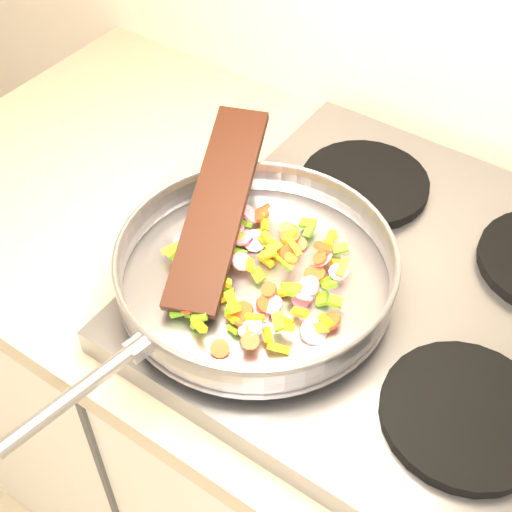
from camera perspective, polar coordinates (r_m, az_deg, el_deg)
The scene contains 7 objects.
cooktop at distance 0.96m, azimuth 11.78°, elevation -3.16°, with size 0.60×0.60×0.04m, color #939399.
grate_fl at distance 0.90m, azimuth 0.11°, elevation -3.79°, with size 0.19×0.19×0.02m, color black.
grate_fr at distance 0.84m, azimuth 16.39°, elevation -12.06°, with size 0.19×0.19×0.02m, color black.
grate_bl at distance 1.07m, azimuth 8.69°, elevation 5.76°, with size 0.19×0.19×0.02m, color black.
saute_pan at distance 0.89m, azimuth -0.09°, elevation -0.87°, with size 0.39×0.56×0.06m.
vegetable_heap at distance 0.90m, azimuth -0.06°, elevation -1.44°, with size 0.26×0.26×0.05m.
wooden_spatula at distance 0.91m, azimuth -3.05°, elevation 4.06°, with size 0.30×0.07×0.01m, color black.
Camera 1 is at (-0.51, 1.05, 1.64)m, focal length 50.00 mm.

